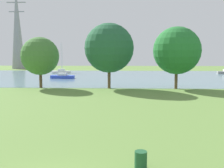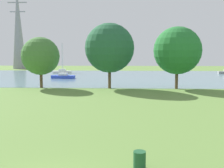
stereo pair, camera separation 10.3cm
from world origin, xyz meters
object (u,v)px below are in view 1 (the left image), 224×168
object	(u,v)px
sailboat_blue	(62,76)
litter_bin	(141,160)
tree_west_far	(177,51)
electricity_pylon	(17,28)
sailboat_white	(61,71)
tree_west_near	(40,56)
tree_east_far	(109,48)

from	to	relation	value
sailboat_blue	litter_bin	bearing A→B (deg)	-72.47
litter_bin	tree_west_far	distance (m)	28.73
tree_west_far	electricity_pylon	world-z (taller)	electricity_pylon
sailboat_white	tree_west_near	size ratio (longest dim) A/B	1.04
tree_east_far	tree_west_near	bearing A→B (deg)	179.21
sailboat_white	tree_west_near	world-z (taller)	sailboat_white
tree_east_far	litter_bin	bearing A→B (deg)	-83.92
litter_bin	tree_east_far	bearing A→B (deg)	96.08
electricity_pylon	tree_west_near	bearing A→B (deg)	-64.82
sailboat_blue	electricity_pylon	size ratio (longest dim) A/B	0.26
tree_east_far	tree_west_far	bearing A→B (deg)	-0.22
litter_bin	tree_west_far	xyz separation A→B (m)	(6.89, 27.41, 5.15)
sailboat_blue	tree_west_near	bearing A→B (deg)	-89.19
litter_bin	tree_east_far	size ratio (longest dim) A/B	0.08
tree_west_near	tree_east_far	world-z (taller)	tree_east_far
litter_bin	tree_west_near	bearing A→B (deg)	115.64
tree_east_far	electricity_pylon	bearing A→B (deg)	124.07
sailboat_blue	sailboat_white	bearing A→B (deg)	104.14
electricity_pylon	sailboat_blue	bearing A→B (deg)	-56.26
litter_bin	tree_west_far	world-z (taller)	tree_west_far
sailboat_white	tree_west_far	xyz separation A→B (m)	(23.91, -29.35, 5.08)
litter_bin	sailboat_blue	bearing A→B (deg)	107.53
tree_east_far	sailboat_white	bearing A→B (deg)	115.69
tree_west_near	tree_west_far	size ratio (longest dim) A/B	0.84
sailboat_blue	tree_west_near	world-z (taller)	tree_west_near
litter_bin	sailboat_blue	size ratio (longest dim) A/B	0.11
litter_bin	tree_west_near	size ratio (longest dim) A/B	0.11
electricity_pylon	tree_east_far	bearing A→B (deg)	-55.93
tree_east_far	electricity_pylon	world-z (taller)	electricity_pylon
tree_east_far	tree_west_far	distance (m)	9.82
sailboat_blue	sailboat_white	size ratio (longest dim) A/B	0.91
tree_west_near	tree_west_far	bearing A→B (deg)	-0.51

